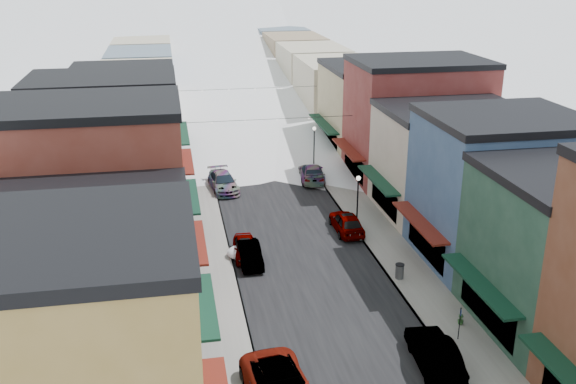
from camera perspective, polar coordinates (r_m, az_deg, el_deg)
name	(u,v)px	position (r m, az deg, el deg)	size (l,w,h in m)	color
road	(243,130)	(80.18, -4.07, 5.48)	(10.00, 160.00, 0.01)	black
sidewalk_left	(189,132)	(79.72, -8.80, 5.25)	(3.20, 160.00, 0.15)	gray
sidewalk_right	(295,128)	(81.14, 0.59, 5.75)	(3.20, 160.00, 0.15)	gray
curb_left	(202,132)	(79.77, -7.69, 5.32)	(0.10, 160.00, 0.15)	slate
curb_right	(282,128)	(80.86, -0.49, 5.70)	(0.10, 160.00, 0.15)	slate
bldg_l_yellow	(63,374)	(25.97, -19.37, -15.00)	(11.30, 8.70, 11.50)	#B18A41
bldg_l_cream	(89,288)	(33.70, -17.24, -8.17)	(11.30, 8.20, 9.50)	beige
bldg_l_brick_near	(92,204)	(40.42, -17.05, -1.00)	(12.30, 8.20, 12.50)	maroon
bldg_l_grayblue	(113,184)	(48.91, -15.32, 0.66)	(11.30, 9.20, 9.00)	slate
bldg_l_brick_far	(107,140)	(57.30, -15.81, 4.48)	(13.30, 9.20, 11.00)	maroon
bldg_l_tan	(125,118)	(67.01, -14.27, 6.39)	(11.30, 11.20, 10.00)	#9C7F67
bldg_r_green	(575,250)	(39.55, 24.17, -4.77)	(11.30, 9.20, 9.50)	#1F4232
bldg_r_blue	(498,189)	(46.41, 18.19, 0.28)	(11.30, 9.20, 10.50)	#344F76
bldg_r_cream	(450,160)	(54.46, 14.17, 2.74)	(12.30, 9.20, 9.00)	#C1B09B
bldg_r_brick_far	(416,120)	(62.28, 11.32, 6.31)	(13.30, 9.20, 11.50)	maroon
bldg_r_tan	(373,108)	(71.32, 7.58, 7.43)	(11.30, 11.20, 9.50)	tan
distant_blocks	(224,69)	(101.78, -5.68, 10.86)	(34.00, 55.00, 8.00)	gray
overhead_cables	(255,102)	(66.67, -2.92, 7.97)	(16.40, 15.04, 0.04)	black
car_silver_sedan	(245,248)	(46.13, -3.82, -4.96)	(1.64, 4.08, 1.39)	gray
car_dark_hatch	(250,254)	(45.13, -3.41, -5.53)	(1.48, 4.25, 1.40)	black
car_silver_wagon	(223,182)	(59.27, -5.78, 0.90)	(2.25, 5.53, 1.61)	#9FA1A7
car_green_sedan	(435,353)	(35.21, 12.90, -13.80)	(1.82, 5.21, 1.72)	black
car_gray_suv	(347,222)	(50.22, 5.23, -2.68)	(1.94, 4.82, 1.64)	gray
car_black_sedan	(312,173)	(61.53, 2.12, 1.73)	(2.26, 5.56, 1.61)	black
car_lane_silver	(226,120)	(82.63, -5.51, 6.36)	(1.61, 4.01, 1.37)	#A0A4A8
car_lane_white	(259,123)	(80.36, -2.63, 6.17)	(2.85, 6.19, 1.72)	silver
parking_sign	(460,321)	(37.40, 15.03, -11.00)	(0.08, 0.27, 1.99)	black
trash_can	(400,271)	(43.44, 9.89, -6.94)	(0.60, 0.60, 1.02)	#525457
streetlamp_near	(358,196)	(49.94, 6.22, -0.31)	(0.36, 0.36, 4.32)	black
streetlamp_far	(314,142)	(64.10, 2.33, 4.43)	(0.36, 0.36, 4.35)	black
planter_far	(461,319)	(39.23, 15.10, -10.88)	(0.35, 0.35, 0.63)	#2C5B29
snow_pile_mid	(242,252)	(46.14, -4.13, -5.32)	(2.12, 2.51, 0.90)	white
snow_pile_far	(219,169)	(64.16, -6.16, 2.05)	(2.15, 2.53, 0.91)	white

